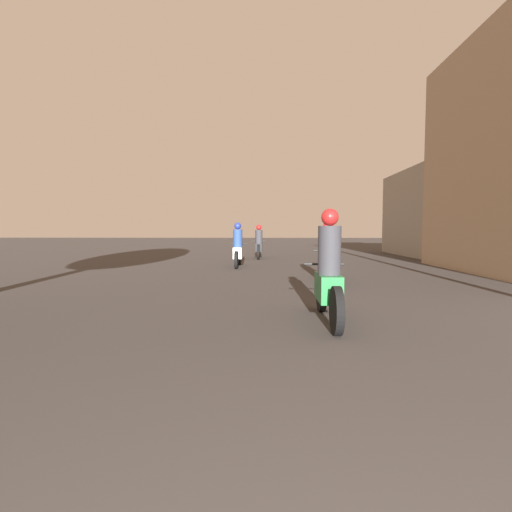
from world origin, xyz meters
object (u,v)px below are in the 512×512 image
Objects in this scene: motorcycle_white at (238,249)px; building_right_far at (452,213)px; motorcycle_green at (329,277)px; motorcycle_black at (259,245)px; motorcycle_silver at (328,258)px.

motorcycle_white is 0.30× the size of building_right_far.
building_right_far reaches higher than motorcycle_green.
building_right_far is at bearing 67.96° from motorcycle_green.
motorcycle_black is (0.63, 4.02, -0.02)m from motorcycle_white.
motorcycle_green is 12.33m from motorcycle_black.
building_right_far reaches higher than motorcycle_silver.
motorcycle_green is 16.81m from building_right_far.
building_right_far is at bearing 13.38° from motorcycle_black.
motorcycle_green is 1.00× the size of motorcycle_black.
motorcycle_white is at bearing -148.03° from building_right_far.
motorcycle_green reaches higher than motorcycle_black.
motorcycle_black is 0.31× the size of building_right_far.
motorcycle_silver is at bearing 89.28° from motorcycle_green.
building_right_far is (9.53, 2.32, 1.50)m from motorcycle_black.
motorcycle_silver is 0.91× the size of motorcycle_black.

